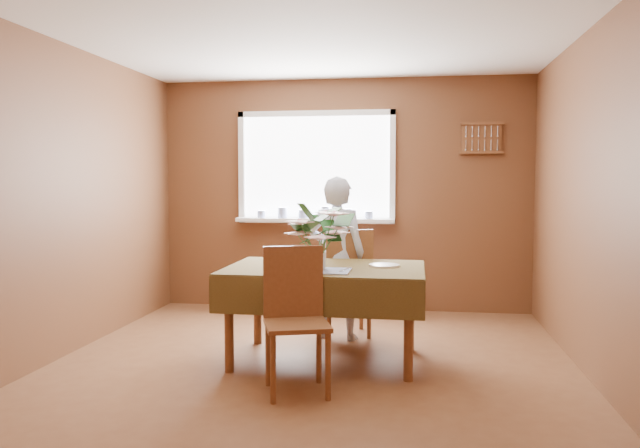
# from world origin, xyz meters

# --- Properties ---
(floor) EXTENTS (4.50, 4.50, 0.00)m
(floor) POSITION_xyz_m (0.00, 0.00, 0.00)
(floor) COLOR brown
(floor) RESTS_ON ground
(ceiling) EXTENTS (4.50, 4.50, 0.00)m
(ceiling) POSITION_xyz_m (0.00, 0.00, 2.50)
(ceiling) COLOR white
(ceiling) RESTS_ON wall_back
(wall_back) EXTENTS (4.00, 0.00, 4.00)m
(wall_back) POSITION_xyz_m (0.00, 2.25, 1.25)
(wall_back) COLOR brown
(wall_back) RESTS_ON floor
(wall_front) EXTENTS (4.00, 0.00, 4.00)m
(wall_front) POSITION_xyz_m (0.00, -2.25, 1.25)
(wall_front) COLOR brown
(wall_front) RESTS_ON floor
(wall_left) EXTENTS (0.00, 4.50, 4.50)m
(wall_left) POSITION_xyz_m (-2.00, 0.00, 1.25)
(wall_left) COLOR brown
(wall_left) RESTS_ON floor
(wall_right) EXTENTS (0.00, 4.50, 4.50)m
(wall_right) POSITION_xyz_m (2.00, 0.00, 1.25)
(wall_right) COLOR brown
(wall_right) RESTS_ON floor
(window_assembly) EXTENTS (1.72, 0.20, 1.22)m
(window_assembly) POSITION_xyz_m (-0.30, 2.20, 1.35)
(window_assembly) COLOR white
(window_assembly) RESTS_ON wall_back
(spoon_rack) EXTENTS (0.44, 0.05, 0.33)m
(spoon_rack) POSITION_xyz_m (1.45, 2.22, 1.85)
(spoon_rack) COLOR brown
(spoon_rack) RESTS_ON wall_back
(dining_table) EXTENTS (1.53, 1.05, 0.75)m
(dining_table) POSITION_xyz_m (0.09, 0.25, 0.65)
(dining_table) COLOR brown
(dining_table) RESTS_ON floor
(chair_far) EXTENTS (0.52, 0.52, 0.98)m
(chair_far) POSITION_xyz_m (0.18, 1.02, 0.53)
(chair_far) COLOR brown
(chair_far) RESTS_ON floor
(chair_near) EXTENTS (0.52, 0.52, 0.96)m
(chair_near) POSITION_xyz_m (-0.02, -0.43, 0.52)
(chair_near) COLOR brown
(chair_near) RESTS_ON floor
(seated_woman) EXTENTS (0.58, 0.44, 1.44)m
(seated_woman) POSITION_xyz_m (0.09, 0.96, 0.72)
(seated_woman) COLOR white
(seated_woman) RESTS_ON floor
(flower_bouquet) EXTENTS (0.52, 0.52, 0.44)m
(flower_bouquet) POSITION_xyz_m (0.06, 0.08, 1.03)
(flower_bouquet) COLOR white
(flower_bouquet) RESTS_ON dining_table
(side_plate) EXTENTS (0.30, 0.30, 0.01)m
(side_plate) POSITION_xyz_m (0.54, 0.35, 0.75)
(side_plate) COLOR white
(side_plate) RESTS_ON dining_table
(table_knife) EXTENTS (0.07, 0.22, 0.00)m
(table_knife) POSITION_xyz_m (0.26, 0.06, 0.75)
(table_knife) COLOR silver
(table_knife) RESTS_ON dining_table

